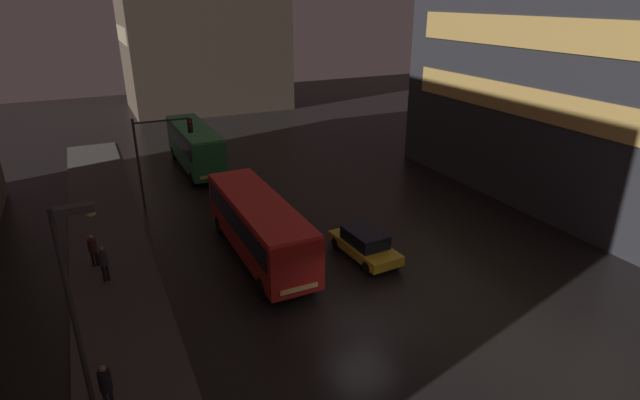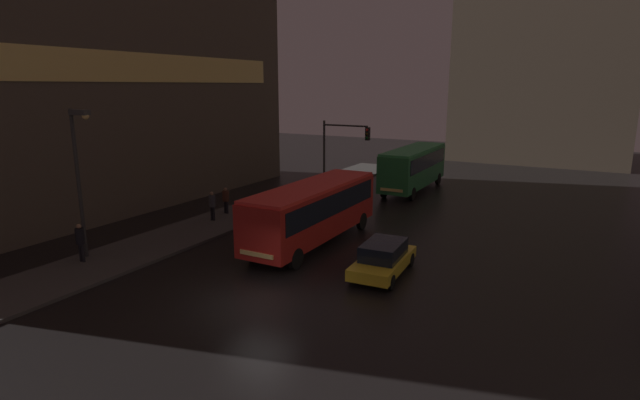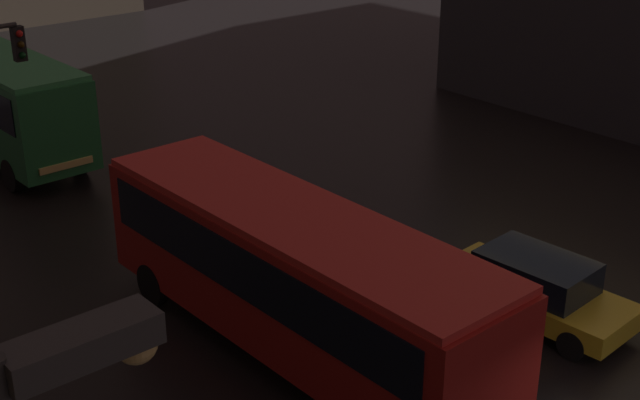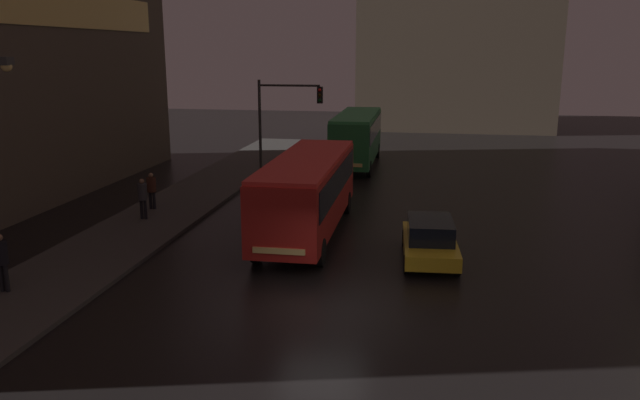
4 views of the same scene
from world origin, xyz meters
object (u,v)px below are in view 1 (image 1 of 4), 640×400
(traffic_light_main, at_px, (158,145))
(pedestrian_mid, at_px, (106,384))
(bus_near, at_px, (259,222))
(pedestrian_near, at_px, (103,261))
(car_taxi, at_px, (365,244))
(pedestrian_far, at_px, (93,247))
(bus_far, at_px, (195,143))
(street_lamp_sidewalk, at_px, (75,279))

(traffic_light_main, bearing_deg, pedestrian_mid, -104.62)
(bus_near, bearing_deg, pedestrian_near, -5.04)
(bus_near, relative_size, car_taxi, 2.28)
(pedestrian_near, height_order, pedestrian_far, pedestrian_near)
(pedestrian_near, relative_size, pedestrian_far, 1.06)
(pedestrian_far, bearing_deg, traffic_light_main, -118.14)
(pedestrian_near, height_order, traffic_light_main, traffic_light_main)
(bus_near, relative_size, bus_far, 1.05)
(bus_near, bearing_deg, pedestrian_mid, 45.21)
(car_taxi, height_order, pedestrian_far, pedestrian_far)
(pedestrian_near, bearing_deg, pedestrian_far, 55.16)
(bus_near, height_order, car_taxi, bus_near)
(bus_near, xyz_separation_m, pedestrian_mid, (-7.94, -8.09, -0.72))
(bus_near, height_order, traffic_light_main, traffic_light_main)
(car_taxi, distance_m, street_lamp_sidewalk, 14.71)
(pedestrian_near, relative_size, pedestrian_mid, 0.98)
(bus_near, height_order, pedestrian_near, bus_near)
(car_taxi, xyz_separation_m, traffic_light_main, (-8.24, 12.04, 3.21))
(bus_far, distance_m, street_lamp_sidewalk, 24.93)
(bus_far, height_order, street_lamp_sidewalk, street_lamp_sidewalk)
(pedestrian_far, bearing_deg, pedestrian_near, 106.66)
(pedestrian_far, bearing_deg, pedestrian_mid, 93.67)
(car_taxi, distance_m, pedestrian_mid, 14.11)
(street_lamp_sidewalk, bearing_deg, bus_near, 42.41)
(street_lamp_sidewalk, bearing_deg, car_taxi, 21.34)
(pedestrian_near, relative_size, traffic_light_main, 0.31)
(pedestrian_mid, xyz_separation_m, street_lamp_sidewalk, (-0.26, 0.60, 3.63))
(pedestrian_far, xyz_separation_m, street_lamp_sidewalk, (-0.32, -9.88, 3.71))
(street_lamp_sidewalk, bearing_deg, pedestrian_far, 88.14)
(pedestrian_far, distance_m, street_lamp_sidewalk, 10.56)
(bus_near, distance_m, car_taxi, 5.61)
(bus_near, relative_size, traffic_light_main, 1.78)
(pedestrian_mid, xyz_separation_m, pedestrian_far, (0.06, 10.48, -0.08))
(traffic_light_main, bearing_deg, bus_far, 60.45)
(traffic_light_main, xyz_separation_m, street_lamp_sidewalk, (-4.90, -17.18, 0.92))
(pedestrian_mid, bearing_deg, street_lamp_sidewalk, 136.53)
(bus_far, xyz_separation_m, street_lamp_sidewalk, (-8.38, -23.31, 2.78))
(bus_far, distance_m, traffic_light_main, 7.29)
(bus_far, height_order, traffic_light_main, traffic_light_main)
(pedestrian_near, bearing_deg, traffic_light_main, 17.72)
(car_taxi, xyz_separation_m, street_lamp_sidewalk, (-13.15, -5.14, 4.13))
(pedestrian_near, height_order, street_lamp_sidewalk, street_lamp_sidewalk)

